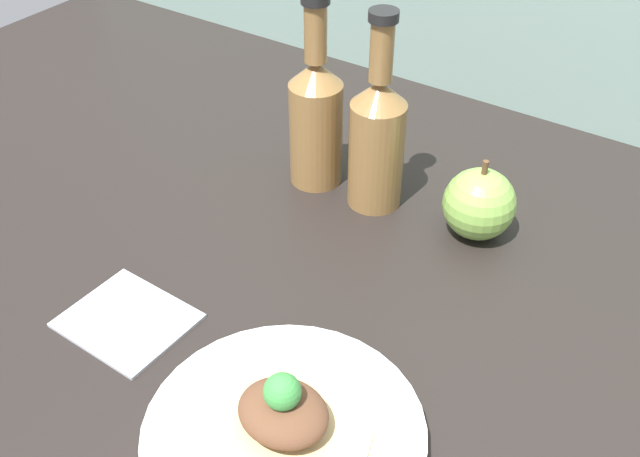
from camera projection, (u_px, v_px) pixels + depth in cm
name	position (u px, v px, depth cm)	size (l,w,h in cm)	color
ground_plane	(309.00, 307.00, 84.85)	(180.00, 110.00, 4.00)	black
plate	(284.00, 433.00, 67.60)	(25.79, 25.79, 2.24)	white
plated_food	(283.00, 414.00, 65.99)	(16.01, 16.01, 6.69)	#D6BC7F
cider_bottle_left	(316.00, 116.00, 95.69)	(6.98, 6.98, 25.72)	olive
cider_bottle_right	(377.00, 137.00, 91.70)	(6.98, 6.98, 25.72)	olive
apple	(479.00, 204.00, 89.58)	(8.82, 8.82, 10.51)	#84B74C
napkin	(127.00, 319.00, 80.01)	(13.13, 11.23, 0.80)	#B7BCC6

